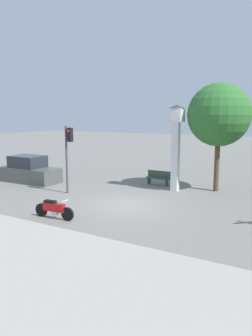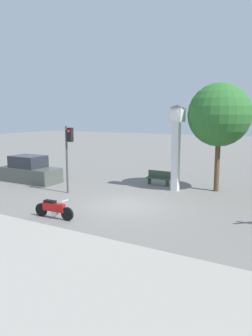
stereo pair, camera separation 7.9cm
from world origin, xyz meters
The scene contains 8 objects.
ground_plane centered at (0.00, 0.00, 0.00)m, with size 120.00×120.00×0.00m, color slate.
sidewalk_strip centered at (0.00, -7.42, 0.05)m, with size 36.00×6.00×0.10m.
motorcycle centered at (-1.73, -3.42, 0.43)m, with size 2.04×0.44×0.90m.
clock_tower centered at (0.82, 4.34, 3.33)m, with size 0.94×0.94×5.13m.
traffic_light centered at (-4.25, 0.60, 2.71)m, with size 0.50×0.35×3.92m.
street_tree centered at (2.98, 5.54, 4.53)m, with size 3.68×3.68×6.39m.
bench centered at (-0.75, 5.38, 0.49)m, with size 1.60×0.44×0.92m.
parked_car centered at (-8.76, 1.82, 0.75)m, with size 4.24×1.89×1.80m.
Camera 2 is at (8.12, -13.81, 4.52)m, focal length 35.00 mm.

